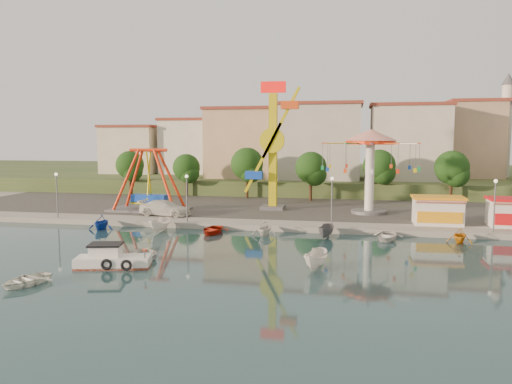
% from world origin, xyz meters
% --- Properties ---
extents(ground, '(200.00, 200.00, 0.00)m').
position_xyz_m(ground, '(0.00, 0.00, 0.00)').
color(ground, '#132F35').
rests_on(ground, ground).
extents(quay_deck, '(200.00, 100.00, 0.60)m').
position_xyz_m(quay_deck, '(0.00, 62.00, 0.30)').
color(quay_deck, '#9E998E').
rests_on(quay_deck, ground).
extents(asphalt_pad, '(90.00, 28.00, 0.01)m').
position_xyz_m(asphalt_pad, '(0.00, 30.00, 0.60)').
color(asphalt_pad, '#4C4944').
rests_on(asphalt_pad, quay_deck).
extents(hill_terrace, '(200.00, 60.00, 3.00)m').
position_xyz_m(hill_terrace, '(0.00, 67.00, 1.50)').
color(hill_terrace, '#384C26').
rests_on(hill_terrace, ground).
extents(pirate_ship_ride, '(10.00, 5.00, 8.00)m').
position_xyz_m(pirate_ship_ride, '(-15.49, 20.11, 4.39)').
color(pirate_ship_ride, '#59595E').
rests_on(pirate_ship_ride, quay_deck).
extents(kamikaze_tower, '(5.21, 3.10, 16.50)m').
position_xyz_m(kamikaze_tower, '(0.14, 24.13, 8.55)').
color(kamikaze_tower, '#59595E').
rests_on(kamikaze_tower, quay_deck).
extents(wave_swinger, '(11.60, 11.60, 10.40)m').
position_xyz_m(wave_swinger, '(12.15, 23.21, 8.20)').
color(wave_swinger, '#59595E').
rests_on(wave_swinger, quay_deck).
extents(booth_left, '(5.40, 3.78, 3.08)m').
position_xyz_m(booth_left, '(19.21, 16.49, 2.16)').
color(booth_left, white).
rests_on(booth_left, quay_deck).
extents(lamp_post_0, '(0.14, 0.14, 5.00)m').
position_xyz_m(lamp_post_0, '(-24.00, 13.00, 3.10)').
color(lamp_post_0, '#59595E').
rests_on(lamp_post_0, quay_deck).
extents(lamp_post_1, '(0.14, 0.14, 5.00)m').
position_xyz_m(lamp_post_1, '(-8.00, 13.00, 3.10)').
color(lamp_post_1, '#59595E').
rests_on(lamp_post_1, quay_deck).
extents(lamp_post_2, '(0.14, 0.14, 5.00)m').
position_xyz_m(lamp_post_2, '(8.00, 13.00, 3.10)').
color(lamp_post_2, '#59595E').
rests_on(lamp_post_2, quay_deck).
extents(lamp_post_3, '(0.14, 0.14, 5.00)m').
position_xyz_m(lamp_post_3, '(24.00, 13.00, 3.10)').
color(lamp_post_3, '#59595E').
rests_on(lamp_post_3, quay_deck).
extents(tree_0, '(4.60, 4.60, 7.19)m').
position_xyz_m(tree_0, '(-26.00, 36.98, 5.47)').
color(tree_0, '#382314').
rests_on(tree_0, quay_deck).
extents(tree_1, '(4.35, 4.35, 6.80)m').
position_xyz_m(tree_1, '(-16.00, 36.24, 5.20)').
color(tree_1, '#382314').
rests_on(tree_1, quay_deck).
extents(tree_2, '(5.02, 5.02, 7.85)m').
position_xyz_m(tree_2, '(-6.00, 35.81, 5.92)').
color(tree_2, '#382314').
rests_on(tree_2, quay_deck).
extents(tree_3, '(4.68, 4.68, 7.32)m').
position_xyz_m(tree_3, '(4.00, 34.36, 5.55)').
color(tree_3, '#382314').
rests_on(tree_3, quay_deck).
extents(tree_4, '(4.86, 4.86, 7.60)m').
position_xyz_m(tree_4, '(14.00, 37.35, 5.75)').
color(tree_4, '#382314').
rests_on(tree_4, quay_deck).
extents(tree_5, '(4.83, 4.83, 7.54)m').
position_xyz_m(tree_5, '(24.00, 35.54, 5.71)').
color(tree_5, '#382314').
rests_on(tree_5, quay_deck).
extents(building_0, '(9.26, 9.53, 11.87)m').
position_xyz_m(building_0, '(-33.37, 46.06, 8.93)').
color(building_0, beige).
rests_on(building_0, hill_terrace).
extents(building_1, '(12.33, 9.01, 8.63)m').
position_xyz_m(building_1, '(-21.33, 51.38, 7.32)').
color(building_1, silver).
rests_on(building_1, hill_terrace).
extents(building_2, '(11.95, 9.28, 11.23)m').
position_xyz_m(building_2, '(-8.19, 51.96, 8.62)').
color(building_2, tan).
rests_on(building_2, hill_terrace).
extents(building_3, '(12.59, 10.50, 9.20)m').
position_xyz_m(building_3, '(5.60, 48.80, 7.60)').
color(building_3, beige).
rests_on(building_3, hill_terrace).
extents(building_4, '(10.75, 9.23, 9.24)m').
position_xyz_m(building_4, '(19.07, 52.20, 7.62)').
color(building_4, beige).
rests_on(building_4, hill_terrace).
extents(building_5, '(12.77, 10.96, 11.21)m').
position_xyz_m(building_5, '(32.37, 50.33, 8.61)').
color(building_5, tan).
rests_on(building_5, hill_terrace).
extents(minaret, '(2.80, 2.80, 18.00)m').
position_xyz_m(minaret, '(36.00, 54.00, 12.55)').
color(minaret, silver).
rests_on(minaret, hill_terrace).
extents(cabin_motorboat, '(5.99, 3.45, 1.98)m').
position_xyz_m(cabin_motorboat, '(-8.07, -4.76, 0.53)').
color(cabin_motorboat, white).
rests_on(cabin_motorboat, ground).
extents(rowboat_a, '(4.16, 4.37, 0.74)m').
position_xyz_m(rowboat_a, '(-6.63, -1.55, 0.37)').
color(rowboat_a, silver).
rests_on(rowboat_a, ground).
extents(rowboat_b, '(3.51, 4.20, 0.75)m').
position_xyz_m(rowboat_b, '(-11.59, -10.27, 0.37)').
color(rowboat_b, white).
rests_on(rowboat_b, ground).
extents(skiff, '(2.14, 4.03, 1.48)m').
position_xyz_m(skiff, '(7.50, -2.35, 0.74)').
color(skiff, white).
rests_on(skiff, ground).
extents(van, '(6.59, 3.25, 1.84)m').
position_xyz_m(van, '(-12.05, 16.71, 1.52)').
color(van, silver).
rests_on(van, quay_deck).
extents(moored_boat_1, '(2.97, 3.35, 1.63)m').
position_xyz_m(moored_boat_1, '(-16.74, 9.80, 0.81)').
color(moored_boat_1, '#133AA8').
rests_on(moored_boat_1, ground).
extents(moored_boat_2, '(1.79, 3.96, 1.48)m').
position_xyz_m(moored_boat_2, '(-9.95, 9.80, 0.74)').
color(moored_boat_2, white).
rests_on(moored_boat_2, ground).
extents(moored_boat_3, '(2.90, 4.02, 0.82)m').
position_xyz_m(moored_boat_3, '(-4.17, 9.80, 0.41)').
color(moored_boat_3, '#B5220E').
rests_on(moored_boat_3, ground).
extents(moored_boat_4, '(2.77, 3.16, 1.58)m').
position_xyz_m(moored_boat_4, '(1.37, 9.80, 0.79)').
color(moored_boat_4, silver).
rests_on(moored_boat_4, ground).
extents(moored_boat_5, '(1.82, 3.67, 1.36)m').
position_xyz_m(moored_boat_5, '(7.63, 9.80, 0.68)').
color(moored_boat_5, '#5C5B61').
rests_on(moored_boat_5, ground).
extents(moored_boat_6, '(3.56, 4.50, 0.84)m').
position_xyz_m(moored_boat_6, '(13.49, 9.80, 0.42)').
color(moored_boat_6, silver).
rests_on(moored_boat_6, ground).
extents(moored_boat_7, '(3.11, 3.37, 1.48)m').
position_xyz_m(moored_boat_7, '(20.22, 9.80, 0.74)').
color(moored_boat_7, orange).
rests_on(moored_boat_7, ground).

